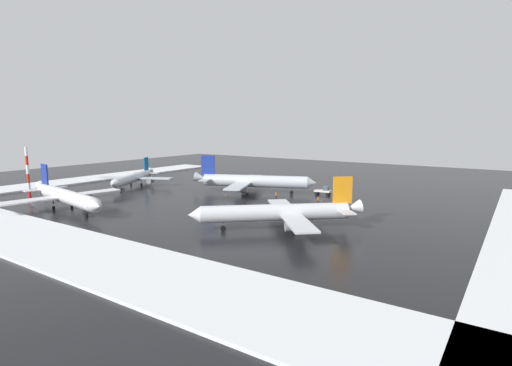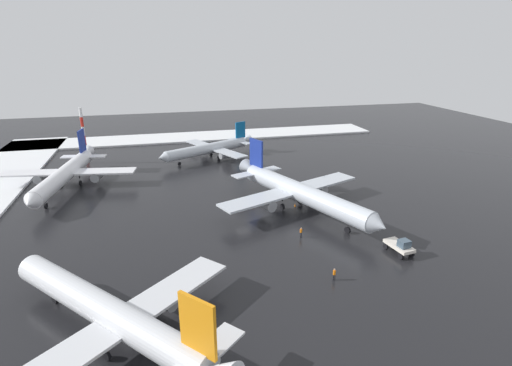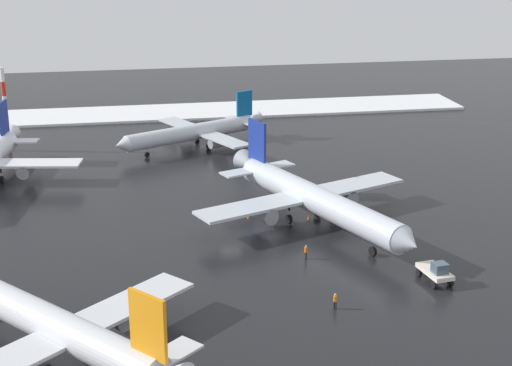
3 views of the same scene
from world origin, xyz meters
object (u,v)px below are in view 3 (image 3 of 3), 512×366
at_px(airplane_foreground_jet, 51,324).
at_px(antenna_mast, 6,110).
at_px(airplane_parked_portside, 194,132).
at_px(ground_crew_mid_apron, 335,300).
at_px(traffic_cone_near_nose, 309,217).
at_px(airplane_parked_starboard, 314,198).
at_px(pushback_tug, 436,271).
at_px(traffic_cone_mid_line, 248,216).
at_px(ground_crew_beside_wing, 306,251).

relative_size(airplane_foreground_jet, antenna_mast, 1.94).
bearing_deg(airplane_parked_portside, ground_crew_mid_apron, 70.43).
bearing_deg(traffic_cone_near_nose, airplane_parked_portside, -162.99).
bearing_deg(ground_crew_mid_apron, antenna_mast, -98.19).
bearing_deg(airplane_foreground_jet, ground_crew_mid_apron, -121.74).
distance_m(airplane_parked_starboard, airplane_parked_portside, 40.56).
bearing_deg(airplane_parked_starboard, ground_crew_mid_apron, -30.77).
xyz_separation_m(airplane_parked_portside, antenna_mast, (-3.74, -31.19, 4.29)).
relative_size(pushback_tug, ground_crew_mid_apron, 2.84).
relative_size(airplane_parked_portside, antenna_mast, 1.89).
xyz_separation_m(airplane_parked_starboard, traffic_cone_mid_line, (-3.79, -7.82, -3.33)).
bearing_deg(ground_crew_mid_apron, ground_crew_beside_wing, -129.04).
relative_size(airplane_parked_portside, traffic_cone_near_nose, 49.22).
distance_m(airplane_foreground_jet, ground_crew_beside_wing, 32.26).
bearing_deg(traffic_cone_mid_line, ground_crew_mid_apron, 9.19).
relative_size(pushback_tug, ground_crew_beside_wing, 2.84).
bearing_deg(airplane_foreground_jet, airplane_parked_portside, -57.44).
distance_m(antenna_mast, traffic_cone_near_nose, 59.19).
distance_m(ground_crew_beside_wing, traffic_cone_mid_line, 14.84).
bearing_deg(pushback_tug, traffic_cone_near_nose, -164.78).
distance_m(airplane_parked_starboard, traffic_cone_near_nose, 3.90).
xyz_separation_m(airplane_parked_portside, traffic_cone_mid_line, (35.13, 3.55, -2.59)).
distance_m(airplane_parked_portside, airplane_foreground_jet, 69.18).
bearing_deg(pushback_tug, airplane_parked_starboard, -162.78).
bearing_deg(ground_crew_mid_apron, traffic_cone_near_nose, -136.73).
relative_size(ground_crew_beside_wing, antenna_mast, 0.12).
relative_size(airplane_parked_starboard, traffic_cone_near_nose, 63.85).
bearing_deg(antenna_mast, ground_crew_mid_apron, 30.77).
distance_m(pushback_tug, ground_crew_mid_apron, 13.06).
xyz_separation_m(airplane_parked_portside, pushback_tug, (57.73, 20.25, -1.58)).
xyz_separation_m(antenna_mast, traffic_cone_mid_line, (38.88, 34.74, -6.88)).
bearing_deg(airplane_parked_portside, airplane_parked_starboard, 79.45).
relative_size(ground_crew_mid_apron, ground_crew_beside_wing, 1.00).
relative_size(airplane_foreground_jet, ground_crew_beside_wing, 16.21).
bearing_deg(traffic_cone_near_nose, traffic_cone_mid_line, -102.88).
distance_m(airplane_parked_portside, ground_crew_beside_wing, 49.97).
bearing_deg(airplane_foreground_jet, antenna_mast, -31.62).
bearing_deg(pushback_tug, airplane_parked_portside, -168.74).
bearing_deg(airplane_parked_portside, antenna_mast, -33.67).
height_order(ground_crew_mid_apron, ground_crew_beside_wing, same).
relative_size(airplane_parked_starboard, antenna_mast, 2.45).
bearing_deg(airplane_parked_starboard, ground_crew_beside_wing, -40.62).
distance_m(ground_crew_mid_apron, antenna_mast, 76.62).
xyz_separation_m(ground_crew_mid_apron, traffic_cone_mid_line, (-26.74, -4.33, -0.70)).
bearing_deg(traffic_cone_mid_line, pushback_tug, 36.47).
distance_m(airplane_parked_starboard, ground_crew_mid_apron, 23.36).
bearing_deg(ground_crew_beside_wing, airplane_parked_starboard, 62.09).
xyz_separation_m(airplane_parked_starboard, antenna_mast, (-42.67, -42.56, 3.55)).
xyz_separation_m(airplane_parked_starboard, ground_crew_beside_wing, (10.38, -3.47, -2.63)).
bearing_deg(ground_crew_beside_wing, pushback_tug, -43.70).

